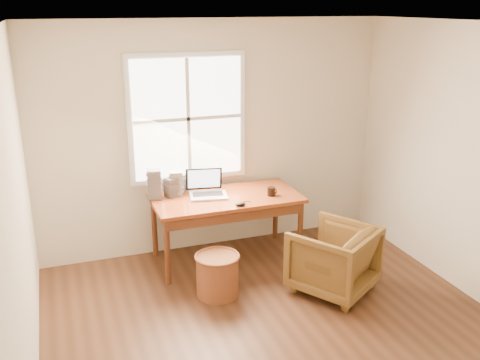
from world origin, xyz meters
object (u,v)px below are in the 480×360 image
object	(u,v)px
cd_stack_a	(176,183)
coffee_mug	(271,191)
laptop	(208,185)
armchair	(333,259)
wicker_stool	(217,276)
desk	(226,198)

from	to	relation	value
cd_stack_a	coffee_mug	bearing A→B (deg)	-20.91
laptop	coffee_mug	world-z (taller)	laptop
cd_stack_a	armchair	bearing A→B (deg)	-43.75
wicker_stool	armchair	bearing A→B (deg)	-14.73
armchair	coffee_mug	xyz separation A→B (m)	(-0.31, 0.86, 0.46)
cd_stack_a	desk	bearing A→B (deg)	-24.00
coffee_mug	armchair	bearing A→B (deg)	-93.89
armchair	coffee_mug	bearing A→B (deg)	-102.68
wicker_stool	coffee_mug	distance (m)	1.14
armchair	cd_stack_a	distance (m)	1.86
laptop	cd_stack_a	world-z (taller)	laptop
armchair	cd_stack_a	xyz separation A→B (m)	(-1.28, 1.23, 0.55)
wicker_stool	coffee_mug	world-z (taller)	coffee_mug
desk	coffee_mug	bearing A→B (deg)	-17.49
desk	cd_stack_a	size ratio (longest dim) A/B	5.84
armchair	laptop	size ratio (longest dim) A/B	1.91
desk	armchair	xyz separation A→B (m)	(0.78, -1.00, -0.39)
desk	armchair	world-z (taller)	desk
desk	wicker_stool	bearing A→B (deg)	-114.78
laptop	cd_stack_a	distance (m)	0.36
wicker_stool	laptop	world-z (taller)	laptop
laptop	coffee_mug	distance (m)	0.69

